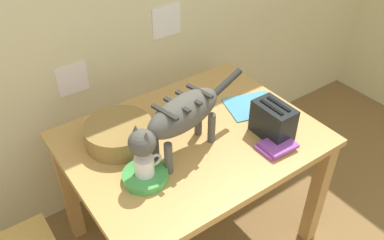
% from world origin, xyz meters
% --- Properties ---
extents(dining_table, '(1.18, 0.90, 0.75)m').
position_xyz_m(dining_table, '(0.03, 1.52, 0.66)').
color(dining_table, tan).
rests_on(dining_table, ground_plane).
extents(cat, '(0.68, 0.23, 0.30)m').
position_xyz_m(cat, '(-0.09, 1.45, 0.96)').
color(cat, '#4F4D45').
rests_on(cat, dining_table).
extents(saucer_bowl, '(0.20, 0.20, 0.04)m').
position_xyz_m(saucer_bowl, '(-0.29, 1.40, 0.77)').
color(saucer_bowl, green).
rests_on(saucer_bowl, dining_table).
extents(coffee_mug, '(0.13, 0.08, 0.08)m').
position_xyz_m(coffee_mug, '(-0.29, 1.40, 0.83)').
color(coffee_mug, white).
rests_on(coffee_mug, saucer_bowl).
extents(magazine, '(0.32, 0.28, 0.01)m').
position_xyz_m(magazine, '(0.44, 1.54, 0.75)').
color(magazine, '#4394BB').
rests_on(magazine, dining_table).
extents(book_stack, '(0.17, 0.14, 0.03)m').
position_xyz_m(book_stack, '(0.30, 1.22, 0.77)').
color(book_stack, purple).
rests_on(book_stack, dining_table).
extents(wicker_basket, '(0.32, 0.32, 0.10)m').
position_xyz_m(wicker_basket, '(-0.27, 1.69, 0.80)').
color(wicker_basket, olive).
rests_on(wicker_basket, dining_table).
extents(toaster, '(0.12, 0.20, 0.18)m').
position_xyz_m(toaster, '(0.35, 1.31, 0.83)').
color(toaster, black).
rests_on(toaster, dining_table).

